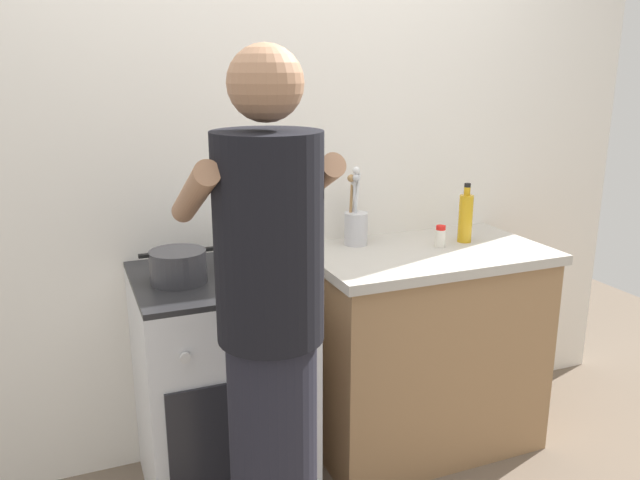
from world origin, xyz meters
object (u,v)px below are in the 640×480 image
at_px(person, 271,350).
at_px(oil_bottle, 466,217).
at_px(mixing_bowl, 249,253).
at_px(utensil_crock, 356,222).
at_px(pot, 178,266).
at_px(stove_range, 221,386).
at_px(spice_bottle, 440,237).

bearing_deg(person, oil_bottle, 30.55).
distance_m(mixing_bowl, utensil_crock, 0.53).
bearing_deg(pot, oil_bottle, 3.24).
xyz_separation_m(stove_range, mixing_bowl, (0.14, 0.05, 0.51)).
xyz_separation_m(spice_bottle, person, (-0.95, -0.61, -0.09)).
bearing_deg(person, stove_range, 91.45).
bearing_deg(mixing_bowl, utensil_crock, 15.04).
relative_size(mixing_bowl, person, 0.15).
distance_m(utensil_crock, oil_bottle, 0.48).
bearing_deg(pot, utensil_crock, 15.02).
bearing_deg(stove_range, utensil_crock, 16.14).
xyz_separation_m(stove_range, pot, (-0.14, -0.02, 0.51)).
height_order(mixing_bowl, oil_bottle, oil_bottle).
relative_size(spice_bottle, oil_bottle, 0.36).
distance_m(stove_range, mixing_bowl, 0.53).
bearing_deg(pot, mixing_bowl, 14.96).
bearing_deg(stove_range, spice_bottle, 0.85).
xyz_separation_m(pot, person, (0.16, -0.58, -0.10)).
bearing_deg(oil_bottle, spice_bottle, -167.21).
xyz_separation_m(stove_range, spice_bottle, (0.97, 0.01, 0.50)).
xyz_separation_m(stove_range, person, (0.02, -0.60, 0.41)).
distance_m(spice_bottle, oil_bottle, 0.16).
relative_size(pot, oil_bottle, 1.03).
height_order(utensil_crock, person, person).
xyz_separation_m(stove_range, utensil_crock, (0.65, 0.19, 0.55)).
height_order(pot, person, person).
bearing_deg(oil_bottle, utensil_crock, 162.85).
distance_m(pot, person, 0.60).
bearing_deg(pot, stove_range, 9.65).
xyz_separation_m(spice_bottle, oil_bottle, (0.14, 0.03, 0.06)).
bearing_deg(pot, person, -74.93).
relative_size(utensil_crock, oil_bottle, 1.30).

